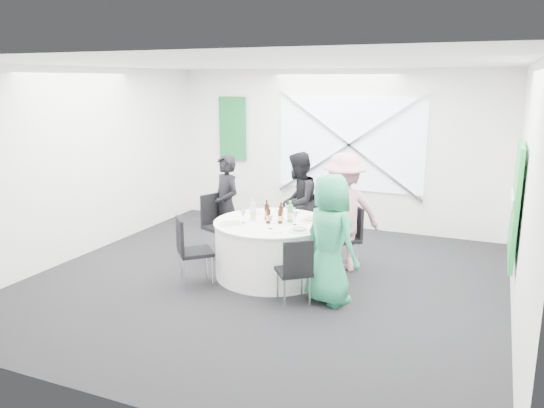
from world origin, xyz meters
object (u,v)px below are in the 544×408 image
at_px(chair_back_left, 217,220).
at_px(person_man_back, 298,203).
at_px(banquet_table, 272,249).
at_px(person_woman_green, 330,239).
at_px(chair_front_right, 296,267).
at_px(chair_front_left, 189,246).
at_px(clear_water_bottle, 253,212).
at_px(person_man_back_left, 226,205).
at_px(green_water_bottle, 290,214).
at_px(chair_back, 316,220).
at_px(chair_back_right, 349,233).
at_px(person_woman_pink, 344,213).

bearing_deg(chair_back_left, person_man_back, -34.46).
bearing_deg(banquet_table, person_woman_green, -28.91).
distance_m(chair_back_left, chair_front_right, 2.17).
bearing_deg(chair_front_left, clear_water_bottle, -82.24).
height_order(chair_front_left, person_man_back_left, person_man_back_left).
distance_m(chair_back_left, green_water_bottle, 1.42).
bearing_deg(person_man_back, person_man_back_left, -64.19).
distance_m(banquet_table, chair_back, 1.17).
bearing_deg(green_water_bottle, clear_water_bottle, -165.58).
distance_m(chair_back, chair_front_right, 2.01).
xyz_separation_m(chair_back, person_man_back_left, (-1.25, -0.52, 0.24)).
xyz_separation_m(chair_back_right, person_woman_pink, (-0.06, -0.08, 0.30)).
height_order(chair_back_right, person_man_back, person_man_back).
bearing_deg(clear_water_bottle, banquet_table, 13.90).
bearing_deg(clear_water_bottle, chair_front_right, -40.54).
bearing_deg(person_man_back, clear_water_bottle, -12.08).
distance_m(person_man_back_left, person_woman_green, 2.29).
bearing_deg(chair_back_right, person_woman_pink, -74.23).
relative_size(banquet_table, person_man_back_left, 1.02).
distance_m(chair_back_left, person_woman_green, 2.30).
xyz_separation_m(chair_front_right, green_water_bottle, (-0.42, 0.90, 0.39)).
bearing_deg(person_woman_green, green_water_bottle, -10.27).
height_order(green_water_bottle, clear_water_bottle, clear_water_bottle).
relative_size(person_woman_green, clear_water_bottle, 5.13).
bearing_deg(chair_front_left, person_man_back, -64.65).
bearing_deg(person_woman_pink, chair_front_left, 3.40).
xyz_separation_m(chair_back, chair_front_right, (0.42, -1.97, -0.04)).
xyz_separation_m(chair_back_left, chair_back_right, (1.97, 0.22, -0.03)).
xyz_separation_m(chair_back_left, chair_front_right, (1.75, -1.29, -0.07)).
height_order(person_man_back, clear_water_bottle, person_man_back).
xyz_separation_m(chair_back_right, clear_water_bottle, (-1.13, -0.73, 0.36)).
bearing_deg(chair_back_right, clear_water_bottle, -94.35).
relative_size(person_man_back_left, green_water_bottle, 5.17).
bearing_deg(chair_back_right, person_man_back_left, -125.38).
bearing_deg(person_woman_green, chair_front_left, 35.74).
bearing_deg(chair_front_left, chair_back, -71.70).
relative_size(chair_back_right, person_woman_pink, 0.54).
distance_m(banquet_table, chair_back_right, 1.12).
distance_m(banquet_table, person_woman_green, 1.18).
xyz_separation_m(chair_back_right, person_woman_green, (0.09, -1.21, 0.26)).
bearing_deg(chair_front_right, person_man_back_left, -78.93).
distance_m(chair_front_left, green_water_bottle, 1.39).
height_order(banquet_table, clear_water_bottle, clear_water_bottle).
bearing_deg(person_man_back, person_woman_green, 28.94).
xyz_separation_m(chair_front_left, person_woman_pink, (1.65, 1.34, 0.30)).
xyz_separation_m(chair_front_left, clear_water_bottle, (0.58, 0.69, 0.35)).
distance_m(banquet_table, person_man_back, 1.20).
bearing_deg(banquet_table, green_water_bottle, 14.98).
distance_m(person_woman_green, green_water_bottle, 0.95).
bearing_deg(person_woman_pink, clear_water_bottle, -4.39).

